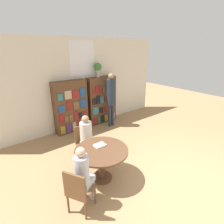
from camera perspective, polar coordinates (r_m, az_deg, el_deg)
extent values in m
plane|color=#9E7A51|center=(4.15, 22.44, -22.06)|extent=(16.00, 16.00, 0.00)
cube|color=beige|center=(6.15, -9.38, 9.01)|extent=(6.40, 0.06, 3.00)
cube|color=white|center=(6.01, -9.69, 16.92)|extent=(0.90, 0.01, 1.10)
cube|color=brown|center=(5.89, -13.34, 1.69)|extent=(1.11, 0.32, 1.71)
cube|color=olive|center=(5.85, -15.71, -5.71)|extent=(0.16, 0.02, 0.26)
cube|color=#4C2D6B|center=(5.91, -13.87, -5.16)|extent=(0.17, 0.02, 0.28)
cube|color=tan|center=(5.98, -12.16, -4.61)|extent=(0.12, 0.02, 0.29)
cube|color=maroon|center=(6.06, -10.37, -4.13)|extent=(0.14, 0.02, 0.29)
cube|color=olive|center=(6.14, -8.78, -3.69)|extent=(0.14, 0.02, 0.29)
cube|color=maroon|center=(5.69, -16.12, -2.21)|extent=(0.14, 0.02, 0.30)
cube|color=brown|center=(5.76, -14.64, -2.26)|extent=(0.12, 0.02, 0.21)
cube|color=brown|center=(5.81, -13.19, -1.84)|extent=(0.13, 0.02, 0.22)
cube|color=maroon|center=(5.87, -11.64, -1.13)|extent=(0.13, 0.02, 0.29)
cube|color=black|center=(5.95, -10.19, -1.13)|extent=(0.12, 0.02, 0.21)
cube|color=maroon|center=(6.03, -8.74, -0.74)|extent=(0.10, 0.02, 0.21)
cube|color=navy|center=(5.58, -16.18, 0.98)|extent=(0.20, 0.02, 0.21)
cube|color=maroon|center=(5.66, -13.77, 1.93)|extent=(0.15, 0.02, 0.30)
cube|color=brown|center=(5.77, -11.54, 2.19)|extent=(0.21, 0.02, 0.25)
cube|color=navy|center=(5.87, -9.39, 2.85)|extent=(0.22, 0.02, 0.28)
cube|color=#2D707A|center=(5.47, -16.59, 4.62)|extent=(0.16, 0.02, 0.21)
cube|color=tan|center=(5.56, -14.12, 5.38)|extent=(0.23, 0.02, 0.26)
cube|color=maroon|center=(5.66, -11.90, 5.74)|extent=(0.21, 0.02, 0.25)
cube|color=navy|center=(5.77, -9.57, 6.39)|extent=(0.18, 0.02, 0.29)
cube|color=brown|center=(6.45, -3.45, 3.89)|extent=(1.11, 0.32, 1.71)
cube|color=maroon|center=(6.34, -5.55, -2.99)|extent=(0.15, 0.02, 0.24)
cube|color=#236638|center=(6.43, -4.26, -2.73)|extent=(0.11, 0.02, 0.21)
cube|color=black|center=(6.50, -3.11, -2.18)|extent=(0.14, 0.02, 0.27)
cube|color=olive|center=(6.59, -1.94, -1.95)|extent=(0.14, 0.02, 0.24)
cube|color=#2D707A|center=(6.68, -0.78, -1.59)|extent=(0.12, 0.02, 0.25)
cube|color=tan|center=(6.78, 0.36, -1.29)|extent=(0.15, 0.02, 0.24)
cube|color=#2D707A|center=(6.21, -5.36, 0.39)|extent=(0.21, 0.02, 0.27)
cube|color=black|center=(6.35, -3.49, 0.58)|extent=(0.14, 0.02, 0.21)
cube|color=maroon|center=(6.49, -1.62, 1.15)|extent=(0.18, 0.02, 0.23)
cube|color=maroon|center=(6.62, 0.15, 1.86)|extent=(0.19, 0.02, 0.30)
cube|color=black|center=(6.08, -5.87, 3.39)|extent=(0.13, 0.02, 0.23)
cube|color=black|center=(6.15, -4.55, 3.94)|extent=(0.15, 0.02, 0.29)
cube|color=#2D707A|center=(6.25, -3.27, 3.97)|extent=(0.15, 0.02, 0.24)
cube|color=maroon|center=(6.35, -1.96, 4.29)|extent=(0.10, 0.02, 0.25)
cube|color=olive|center=(6.45, -0.74, 4.50)|extent=(0.14, 0.02, 0.23)
cube|color=navy|center=(6.54, 0.39, 4.68)|extent=(0.13, 0.02, 0.22)
cube|color=maroon|center=(5.97, -6.10, 6.65)|extent=(0.08, 0.02, 0.21)
cube|color=maroon|center=(6.04, -4.96, 7.21)|extent=(0.09, 0.02, 0.28)
cube|color=maroon|center=(6.12, -3.80, 7.35)|extent=(0.10, 0.02, 0.27)
cube|color=brown|center=(6.21, -2.64, 7.34)|extent=(0.10, 0.02, 0.22)
cube|color=navy|center=(6.29, -1.60, 7.52)|extent=(0.09, 0.02, 0.22)
cube|color=#2D707A|center=(6.37, -0.51, 7.70)|extent=(0.09, 0.02, 0.22)
cube|color=#236638|center=(6.45, 0.52, 8.20)|extent=(0.12, 0.02, 0.29)
cylinder|color=#B7AD9E|center=(6.18, -4.60, 12.38)|extent=(0.12, 0.12, 0.24)
sphere|color=#387033|center=(6.15, -4.66, 14.48)|extent=(0.27, 0.27, 0.27)
cylinder|color=brown|center=(4.10, -3.28, -20.51)|extent=(0.44, 0.44, 0.03)
cylinder|color=brown|center=(3.88, -3.38, -16.70)|extent=(0.12, 0.12, 0.65)
cylinder|color=brown|center=(3.68, -3.50, -12.39)|extent=(1.11, 1.11, 0.04)
cube|color=brown|center=(3.31, -9.99, -23.81)|extent=(0.55, 0.55, 0.04)
cube|color=brown|center=(3.04, -12.20, -22.58)|extent=(0.23, 0.36, 0.45)
cylinder|color=brown|center=(3.63, -10.74, -23.68)|extent=(0.04, 0.04, 0.38)
cylinder|color=brown|center=(3.50, -5.52, -25.43)|extent=(0.04, 0.04, 0.38)
cylinder|color=brown|center=(3.44, -14.11, -27.12)|extent=(0.04, 0.04, 0.38)
cylinder|color=brown|center=(3.31, -8.61, -29.23)|extent=(0.04, 0.04, 0.38)
cube|color=brown|center=(4.47, -8.54, -10.66)|extent=(0.44, 0.44, 0.04)
cube|color=brown|center=(4.50, -9.65, -6.95)|extent=(0.40, 0.08, 0.45)
cylinder|color=brown|center=(4.51, -5.47, -13.40)|extent=(0.04, 0.04, 0.38)
cylinder|color=brown|center=(4.40, -9.55, -14.59)|extent=(0.04, 0.04, 0.38)
cylinder|color=brown|center=(4.77, -7.35, -11.41)|extent=(0.04, 0.04, 0.38)
cylinder|color=brown|center=(4.67, -11.22, -12.46)|extent=(0.04, 0.04, 0.38)
cube|color=beige|center=(4.32, -7.83, -10.60)|extent=(0.32, 0.35, 0.12)
cylinder|color=beige|center=(4.23, -8.49, -6.51)|extent=(0.29, 0.29, 0.50)
sphere|color=#A37A5B|center=(4.09, -8.73, -2.30)|extent=(0.17, 0.17, 0.17)
cylinder|color=beige|center=(4.41, -6.07, -14.03)|extent=(0.10, 0.10, 0.42)
cylinder|color=beige|center=(4.35, -7.99, -14.60)|extent=(0.10, 0.10, 0.42)
cube|color=#B2B7C6|center=(3.34, -8.74, -21.34)|extent=(0.40, 0.38, 0.12)
cylinder|color=#B2B7C6|center=(3.09, -9.84, -17.94)|extent=(0.25, 0.25, 0.50)
sphere|color=tan|center=(2.90, -10.25, -12.77)|extent=(0.17, 0.17, 0.17)
cylinder|color=#B2B7C6|center=(3.63, -8.54, -23.17)|extent=(0.10, 0.10, 0.42)
cylinder|color=#B2B7C6|center=(3.57, -6.46, -23.85)|extent=(0.10, 0.10, 0.42)
cylinder|color=#232D3D|center=(6.20, -0.77, -1.17)|extent=(0.10, 0.10, 0.81)
cylinder|color=#232D3D|center=(6.28, 0.21, -0.89)|extent=(0.10, 0.10, 0.81)
cylinder|color=#232D3D|center=(5.98, -0.29, 6.51)|extent=(0.30, 0.30, 0.88)
sphere|color=#A37A5B|center=(5.88, -0.30, 11.58)|extent=(0.19, 0.19, 0.19)
cylinder|color=#232D3D|center=(6.20, -1.16, 9.08)|extent=(0.07, 0.30, 0.07)
cube|color=silver|center=(3.79, -4.03, -10.76)|extent=(0.24, 0.18, 0.03)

